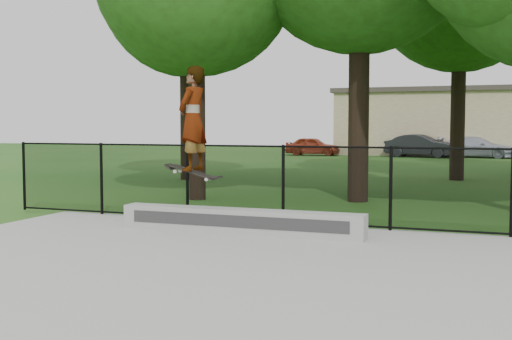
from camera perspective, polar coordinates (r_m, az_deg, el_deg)
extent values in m
plane|color=#1C5116|center=(6.08, 3.28, -14.46)|extent=(100.00, 100.00, 0.00)
cube|color=#A4A5A0|center=(6.07, 3.28, -14.19)|extent=(14.00, 12.00, 0.06)
cube|color=#9D9E99|center=(11.13, -1.46, -4.56)|extent=(4.39, 0.40, 0.42)
imported|color=maroon|center=(41.02, 5.07, 2.12)|extent=(3.50, 1.54, 1.18)
imported|color=black|center=(39.75, 14.43, 2.09)|extent=(3.96, 2.08, 1.37)
imported|color=#ADAFC4|center=(40.26, 19.00, 1.93)|extent=(4.18, 2.35, 1.25)
cube|color=black|center=(11.17, -5.61, -0.17)|extent=(0.82, 0.23, 0.25)
imported|color=#9DCACE|center=(11.14, -5.65, 4.57)|extent=(0.49, 0.70, 1.81)
cylinder|color=black|center=(15.01, -19.93, -0.50)|extent=(0.06, 0.06, 1.50)
cylinder|color=black|center=(13.81, -13.58, -0.74)|extent=(0.06, 0.06, 1.50)
cylinder|color=black|center=(12.80, -6.12, -1.02)|extent=(0.06, 0.06, 1.50)
cylinder|color=black|center=(12.05, 2.43, -1.31)|extent=(0.06, 0.06, 1.50)
cylinder|color=black|center=(11.59, 11.88, -1.60)|extent=(0.06, 0.06, 1.50)
cylinder|color=black|center=(11.48, 21.81, -1.86)|extent=(0.06, 0.06, 1.50)
cylinder|color=black|center=(11.55, 11.93, 1.96)|extent=(16.00, 0.04, 0.04)
cylinder|color=black|center=(11.68, 11.83, -5.02)|extent=(16.00, 0.04, 0.04)
cube|color=black|center=(11.59, 11.88, -1.60)|extent=(16.00, 0.01, 1.50)
cylinder|color=black|center=(16.65, -5.26, 4.83)|extent=(0.44, 0.44, 4.34)
cylinder|color=black|center=(16.34, 9.12, 6.05)|extent=(0.44, 0.44, 5.05)
cylinder|color=black|center=(22.91, -6.10, 5.36)|extent=(0.44, 0.44, 4.95)
cylinder|color=black|center=(23.56, 17.51, 5.38)|extent=(0.44, 0.44, 5.14)
cube|color=beige|center=(43.67, 15.52, 3.95)|extent=(12.00, 6.00, 4.00)
cube|color=#3F3833|center=(43.73, 15.57, 6.77)|extent=(12.40, 6.40, 0.30)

